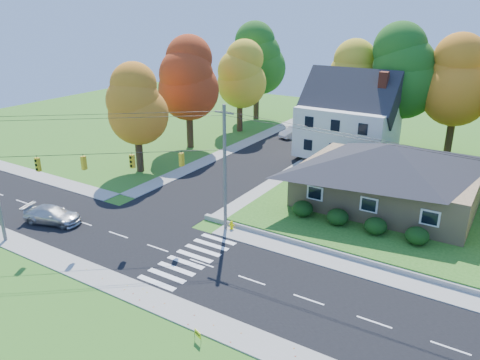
# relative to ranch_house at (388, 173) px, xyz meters

# --- Properties ---
(ground) EXTENTS (120.00, 120.00, 0.00)m
(ground) POSITION_rel_ranch_house_xyz_m (-8.00, -16.00, -3.27)
(ground) COLOR #3D7923
(road_main) EXTENTS (90.00, 8.00, 0.02)m
(road_main) POSITION_rel_ranch_house_xyz_m (-8.00, -16.00, -3.26)
(road_main) COLOR black
(road_main) RESTS_ON ground
(road_cross) EXTENTS (8.00, 44.00, 0.02)m
(road_cross) POSITION_rel_ranch_house_xyz_m (-16.00, 10.00, -3.25)
(road_cross) COLOR black
(road_cross) RESTS_ON ground
(sidewalk_north) EXTENTS (90.00, 2.00, 0.08)m
(sidewalk_north) POSITION_rel_ranch_house_xyz_m (-8.00, -11.00, -3.23)
(sidewalk_north) COLOR #9C9A90
(sidewalk_north) RESTS_ON ground
(sidewalk_south) EXTENTS (90.00, 2.00, 0.08)m
(sidewalk_south) POSITION_rel_ranch_house_xyz_m (-8.00, -21.00, -3.23)
(sidewalk_south) COLOR #9C9A90
(sidewalk_south) RESTS_ON ground
(lawn) EXTENTS (30.00, 30.00, 0.50)m
(lawn) POSITION_rel_ranch_house_xyz_m (5.00, 5.00, -3.02)
(lawn) COLOR #3D7923
(lawn) RESTS_ON ground
(ranch_house) EXTENTS (14.60, 10.60, 5.40)m
(ranch_house) POSITION_rel_ranch_house_xyz_m (0.00, 0.00, 0.00)
(ranch_house) COLOR tan
(ranch_house) RESTS_ON lawn
(colonial_house) EXTENTS (10.40, 8.40, 9.60)m
(colonial_house) POSITION_rel_ranch_house_xyz_m (-7.96, 12.00, 1.32)
(colonial_house) COLOR silver
(colonial_house) RESTS_ON lawn
(hedge_row) EXTENTS (10.70, 1.70, 1.27)m
(hedge_row) POSITION_rel_ranch_house_xyz_m (-0.50, -6.20, -2.13)
(hedge_row) COLOR #163A10
(hedge_row) RESTS_ON lawn
(traffic_infrastructure) EXTENTS (38.10, 10.66, 10.00)m
(traffic_infrastructure) POSITION_rel_ranch_house_xyz_m (-8.15, -14.65, 1.88)
(traffic_infrastructure) COLOR #666059
(traffic_infrastructure) RESTS_ON ground
(tree_lot_0) EXTENTS (6.72, 6.72, 12.51)m
(tree_lot_0) POSITION_rel_ranch_house_xyz_m (-10.00, 18.00, 5.04)
(tree_lot_0) COLOR #3F2A19
(tree_lot_0) RESTS_ON lawn
(tree_lot_1) EXTENTS (7.84, 7.84, 14.60)m
(tree_lot_1) POSITION_rel_ranch_house_xyz_m (-4.00, 17.00, 6.35)
(tree_lot_1) COLOR #3F2A19
(tree_lot_1) RESTS_ON lawn
(tree_lot_2) EXTENTS (7.28, 7.28, 13.56)m
(tree_lot_2) POSITION_rel_ranch_house_xyz_m (2.00, 18.00, 5.70)
(tree_lot_2) COLOR #3F2A19
(tree_lot_2) RESTS_ON lawn
(tree_west_0) EXTENTS (6.16, 6.16, 11.47)m
(tree_west_0) POSITION_rel_ranch_house_xyz_m (-25.00, -4.00, 3.89)
(tree_west_0) COLOR #3F2A19
(tree_west_0) RESTS_ON ground
(tree_west_1) EXTENTS (7.28, 7.28, 13.56)m
(tree_west_1) POSITION_rel_ranch_house_xyz_m (-26.00, 6.00, 5.20)
(tree_west_1) COLOR #3F2A19
(tree_west_1) RESTS_ON ground
(tree_west_2) EXTENTS (6.72, 6.72, 12.51)m
(tree_west_2) POSITION_rel_ranch_house_xyz_m (-25.00, 16.00, 4.54)
(tree_west_2) COLOR #3F2A19
(tree_west_2) RESTS_ON ground
(tree_west_3) EXTENTS (7.84, 7.84, 14.60)m
(tree_west_3) POSITION_rel_ranch_house_xyz_m (-27.00, 24.00, 5.85)
(tree_west_3) COLOR #3F2A19
(tree_west_3) RESTS_ON ground
(silver_sedan) EXTENTS (5.14, 3.21, 1.39)m
(silver_sedan) POSITION_rel_ranch_house_xyz_m (-22.05, -17.28, -2.55)
(silver_sedan) COLOR #B8B8B8
(silver_sedan) RESTS_ON road_main
(white_car) EXTENTS (2.76, 4.55, 1.42)m
(white_car) POSITION_rel_ranch_house_xyz_m (-17.13, 17.06, -2.54)
(white_car) COLOR silver
(white_car) RESTS_ON road_cross
(fire_hydrant) EXTENTS (0.43, 0.33, 0.74)m
(fire_hydrant) POSITION_rel_ranch_house_xyz_m (-9.09, -10.56, -2.91)
(fire_hydrant) COLOR #FFF100
(fire_hydrant) RESTS_ON ground
(yard_sign) EXTENTS (0.53, 0.23, 0.70)m
(yard_sign) POSITION_rel_ranch_house_xyz_m (-3.41, -22.54, -2.77)
(yard_sign) COLOR black
(yard_sign) RESTS_ON ground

